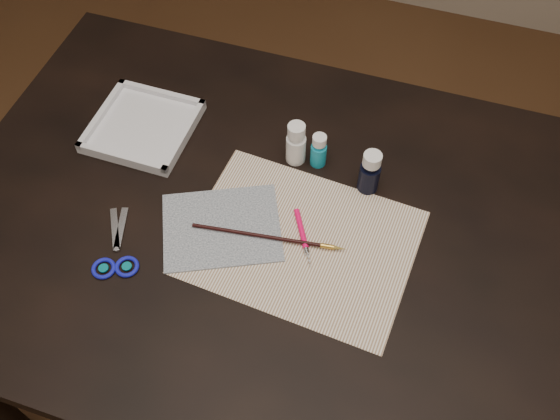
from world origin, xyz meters
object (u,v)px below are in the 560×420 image
(paper, at_px, (301,242))
(paint_bottle_cyan, at_px, (319,150))
(canvas, at_px, (222,227))
(palette_tray, at_px, (143,126))
(scissors, at_px, (113,243))
(paint_bottle_white, at_px, (296,143))
(paint_bottle_navy, at_px, (370,172))

(paper, relative_size, paint_bottle_cyan, 5.25)
(canvas, height_order, palette_tray, palette_tray)
(canvas, xyz_separation_m, scissors, (-0.18, -0.10, 0.00))
(paper, xyz_separation_m, palette_tray, (-0.40, 0.16, 0.01))
(scissors, bearing_deg, paper, -101.58)
(paint_bottle_cyan, xyz_separation_m, scissors, (-0.31, -0.30, -0.03))
(paper, distance_m, canvas, 0.15)
(paint_bottle_white, relative_size, palette_tray, 0.48)
(paint_bottle_cyan, distance_m, paint_bottle_navy, 0.11)
(paper, xyz_separation_m, paint_bottle_cyan, (-0.02, 0.19, 0.04))
(paper, relative_size, paint_bottle_navy, 4.15)
(paint_bottle_cyan, relative_size, scissors, 0.46)
(paint_bottle_white, distance_m, paint_bottle_navy, 0.16)
(paper, relative_size, palette_tray, 2.02)
(canvas, xyz_separation_m, palette_tray, (-0.25, 0.18, 0.01))
(palette_tray, bearing_deg, paint_bottle_white, 4.22)
(paint_bottle_white, distance_m, paint_bottle_cyan, 0.05)
(paint_bottle_white, height_order, paint_bottle_cyan, paint_bottle_white)
(paper, bearing_deg, paint_bottle_cyan, 96.77)
(paint_bottle_white, height_order, palette_tray, paint_bottle_white)
(paint_bottle_cyan, bearing_deg, palette_tray, -175.62)
(paint_bottle_cyan, bearing_deg, paint_bottle_white, -174.49)
(paint_bottle_cyan, relative_size, palette_tray, 0.39)
(paint_bottle_cyan, xyz_separation_m, paint_bottle_navy, (0.11, -0.03, 0.01))
(paint_bottle_white, relative_size, scissors, 0.57)
(paper, bearing_deg, palette_tray, 157.57)
(paint_bottle_cyan, height_order, scissors, paint_bottle_cyan)
(paper, distance_m, paint_bottle_cyan, 0.20)
(canvas, distance_m, paint_bottle_cyan, 0.25)
(paint_bottle_white, relative_size, paint_bottle_cyan, 1.25)
(paper, bearing_deg, scissors, -161.26)
(paint_bottle_cyan, height_order, palette_tray, paint_bottle_cyan)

